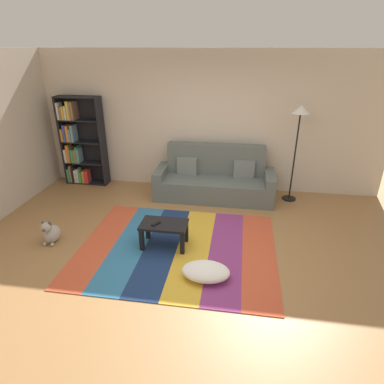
{
  "coord_description": "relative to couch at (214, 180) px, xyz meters",
  "views": [
    {
      "loc": [
        0.65,
        -3.8,
        2.73
      ],
      "look_at": [
        -0.05,
        0.73,
        0.65
      ],
      "focal_mm": 30.22,
      "sensor_mm": 36.0,
      "label": 1
    }
  ],
  "objects": [
    {
      "name": "standing_lamp",
      "position": [
        1.46,
        0.09,
        1.16
      ],
      "size": [
        0.32,
        0.32,
        1.8
      ],
      "color": "black",
      "rests_on": "ground_plane"
    },
    {
      "name": "ground_plane",
      "position": [
        -0.19,
        -2.02,
        -0.34
      ],
      "size": [
        14.0,
        14.0,
        0.0
      ],
      "primitive_type": "plane",
      "color": "#9E7042"
    },
    {
      "name": "dog",
      "position": [
        -2.28,
        -2.02,
        -0.18
      ],
      "size": [
        0.22,
        0.35,
        0.4
      ],
      "color": "#9E998E",
      "rests_on": "ground_plane"
    },
    {
      "name": "pouf",
      "position": [
        0.12,
        -2.5,
        -0.23
      ],
      "size": [
        0.62,
        0.42,
        0.19
      ],
      "primitive_type": "ellipsoid",
      "color": "white",
      "rests_on": "rug"
    },
    {
      "name": "coffee_table",
      "position": [
        -0.57,
        -1.86,
        -0.03
      ],
      "size": [
        0.68,
        0.41,
        0.38
      ],
      "color": "black",
      "rests_on": "rug"
    },
    {
      "name": "back_wall",
      "position": [
        -0.19,
        0.53,
        1.01
      ],
      "size": [
        6.8,
        0.1,
        2.7
      ],
      "primitive_type": "cube",
      "color": "beige",
      "rests_on": "ground_plane"
    },
    {
      "name": "couch",
      "position": [
        0.0,
        0.0,
        0.0
      ],
      "size": [
        2.26,
        0.8,
        1.0
      ],
      "color": "#59605B",
      "rests_on": "ground_plane"
    },
    {
      "name": "tv_remote",
      "position": [
        -0.67,
        -1.91,
        0.06
      ],
      "size": [
        0.12,
        0.15,
        0.02
      ],
      "primitive_type": "cube",
      "rotation": [
        0.0,
        0.0,
        -0.57
      ],
      "color": "black",
      "rests_on": "coffee_table"
    },
    {
      "name": "rug",
      "position": [
        -0.37,
        -1.89,
        -0.33
      ],
      "size": [
        2.85,
        2.31,
        0.01
      ],
      "color": "#C64C2D",
      "rests_on": "ground_plane"
    },
    {
      "name": "bookshelf",
      "position": [
        -2.88,
        0.28,
        0.54
      ],
      "size": [
        0.9,
        0.28,
        1.83
      ],
      "color": "black",
      "rests_on": "ground_plane"
    }
  ]
}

